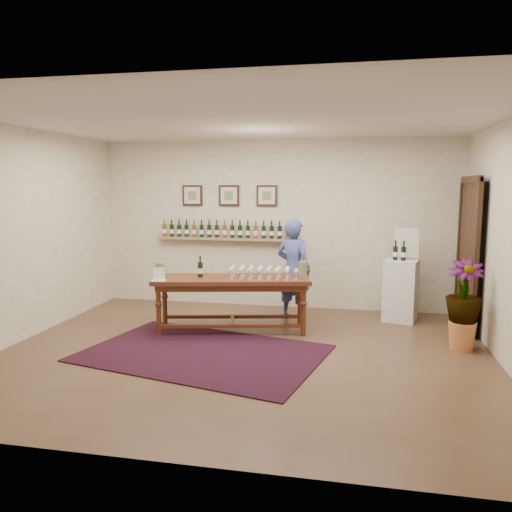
% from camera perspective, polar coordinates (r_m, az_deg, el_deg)
% --- Properties ---
extents(ground, '(6.00, 6.00, 0.00)m').
position_cam_1_polar(ground, '(6.26, -1.46, -11.05)').
color(ground, '#513423').
rests_on(ground, ground).
extents(room_shell, '(6.00, 6.00, 6.00)m').
position_cam_1_polar(room_shell, '(7.72, 17.17, 0.79)').
color(room_shell, '#ECE6C8').
rests_on(room_shell, ground).
extents(rug, '(3.19, 2.48, 0.02)m').
position_cam_1_polar(rug, '(6.27, -6.08, -10.97)').
color(rug, '#3F0B0B').
rests_on(rug, ground).
extents(tasting_table, '(2.27, 1.13, 0.77)m').
position_cam_1_polar(tasting_table, '(7.03, -2.79, -3.38)').
color(tasting_table, '#4A1A12').
rests_on(tasting_table, ground).
extents(table_glasses, '(1.21, 0.36, 0.17)m').
position_cam_1_polar(table_glasses, '(6.94, 0.42, -1.84)').
color(table_glasses, white).
rests_on(table_glasses, tasting_table).
extents(table_bottles, '(0.28, 0.20, 0.28)m').
position_cam_1_polar(table_bottles, '(7.07, -6.35, -1.24)').
color(table_bottles, black).
rests_on(table_bottles, tasting_table).
extents(pitcher_left, '(0.14, 0.14, 0.21)m').
position_cam_1_polar(pitcher_left, '(7.13, -10.92, -1.55)').
color(pitcher_left, '#6A774A').
rests_on(pitcher_left, tasting_table).
extents(pitcher_right, '(0.17, 0.17, 0.21)m').
position_cam_1_polar(pitcher_right, '(7.09, 5.39, -1.46)').
color(pitcher_right, '#6A774A').
rests_on(pitcher_right, tasting_table).
extents(menu_card, '(0.22, 0.19, 0.18)m').
position_cam_1_polar(menu_card, '(6.88, -11.01, -2.02)').
color(menu_card, silver).
rests_on(menu_card, tasting_table).
extents(display_pedestal, '(0.57, 0.57, 0.93)m').
position_cam_1_polar(display_pedestal, '(7.92, 16.20, -3.78)').
color(display_pedestal, silver).
rests_on(display_pedestal, ground).
extents(pedestal_bottles, '(0.31, 0.15, 0.30)m').
position_cam_1_polar(pedestal_bottles, '(7.77, 16.08, 0.60)').
color(pedestal_bottles, black).
rests_on(pedestal_bottles, display_pedestal).
extents(info_sign, '(0.36, 0.11, 0.50)m').
position_cam_1_polar(info_sign, '(7.93, 16.85, 1.47)').
color(info_sign, silver).
rests_on(info_sign, display_pedestal).
extents(potted_plant, '(0.54, 0.54, 0.99)m').
position_cam_1_polar(potted_plant, '(6.74, 22.64, -5.19)').
color(potted_plant, '#C27540').
rests_on(potted_plant, ground).
extents(person, '(0.67, 0.57, 1.56)m').
position_cam_1_polar(person, '(7.63, 4.30, -1.54)').
color(person, '#3C4B8F').
rests_on(person, ground).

